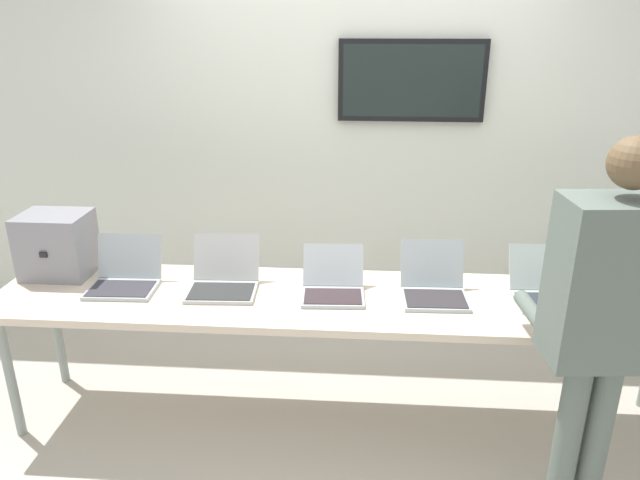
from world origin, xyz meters
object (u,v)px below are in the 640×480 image
at_px(equipment_box, 57,245).
at_px(laptop_station_2, 333,285).
at_px(laptop_station_0, 125,276).
at_px(laptop_station_1, 224,278).
at_px(workbench, 344,305).
at_px(laptop_station_4, 545,289).
at_px(person, 606,310).
at_px(laptop_station_3, 434,285).

distance_m(equipment_box, laptop_station_2, 1.55).
distance_m(laptop_station_0, laptop_station_1, 0.53).
height_order(workbench, equipment_box, equipment_box).
height_order(workbench, laptop_station_1, laptop_station_1).
distance_m(laptop_station_2, laptop_station_4, 1.08).
bearing_deg(workbench, equipment_box, 173.62).
bearing_deg(laptop_station_4, laptop_station_2, -178.65).
height_order(laptop_station_2, person, person).
height_order(laptop_station_1, laptop_station_2, laptop_station_1).
bearing_deg(laptop_station_4, workbench, -176.51).
bearing_deg(person, laptop_station_0, 163.19).
xyz_separation_m(laptop_station_2, person, (1.10, -0.66, 0.24)).
relative_size(workbench, laptop_station_0, 10.14).
bearing_deg(laptop_station_1, laptop_station_0, -178.73).
xyz_separation_m(laptop_station_1, laptop_station_2, (0.58, -0.02, -0.01)).
xyz_separation_m(equipment_box, laptop_station_0, (0.42, -0.13, -0.12)).
distance_m(laptop_station_0, person, 2.32).
relative_size(laptop_station_0, person, 0.21).
relative_size(equipment_box, laptop_station_3, 0.99).
xyz_separation_m(laptop_station_1, person, (1.68, -0.68, 0.23)).
relative_size(laptop_station_2, laptop_station_3, 0.98).
distance_m(laptop_station_1, laptop_station_4, 1.67).
bearing_deg(laptop_station_2, person, -31.00).
distance_m(equipment_box, laptop_station_3, 2.06).
xyz_separation_m(laptop_station_0, laptop_station_3, (1.63, 0.01, 0.00)).
bearing_deg(laptop_station_2, laptop_station_3, 1.68).
bearing_deg(laptop_station_2, workbench, -31.57).
xyz_separation_m(equipment_box, laptop_station_4, (2.62, -0.12, -0.12)).
bearing_deg(equipment_box, laptop_station_4, -2.54).
bearing_deg(equipment_box, workbench, -6.38).
bearing_deg(laptop_station_0, equipment_box, 162.61).
distance_m(laptop_station_2, laptop_station_3, 0.52).
height_order(workbench, laptop_station_3, laptop_station_3).
bearing_deg(laptop_station_1, equipment_box, 172.79).
relative_size(laptop_station_3, person, 0.21).
distance_m(workbench, laptop_station_1, 0.65).
bearing_deg(person, laptop_station_4, 91.00).
bearing_deg(laptop_station_0, laptop_station_3, 0.22).
bearing_deg(equipment_box, laptop_station_3, -3.52).
bearing_deg(laptop_station_0, workbench, -2.25).
height_order(laptop_station_3, person, person).
distance_m(laptop_station_1, laptop_station_3, 1.10).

